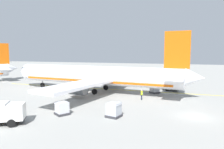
% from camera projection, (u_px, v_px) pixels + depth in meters
% --- Properties ---
extents(airliner_foreground, '(34.55, 41.74, 11.90)m').
position_uv_depth(airliner_foreground, '(96.00, 76.00, 43.75)').
color(airliner_foreground, white).
rests_on(airliner_foreground, ground).
extents(service_truck_baggage, '(5.92, 6.00, 2.40)m').
position_uv_depth(service_truck_baggage, '(167.00, 84.00, 46.32)').
color(service_truck_baggage, white).
rests_on(service_truck_baggage, ground).
extents(cargo_container_near, '(2.26, 2.26, 1.83)m').
position_uv_depth(cargo_container_near, '(62.00, 108.00, 28.05)').
color(cargo_container_near, '#333338').
rests_on(cargo_container_near, ground).
extents(cargo_container_mid, '(2.30, 2.30, 2.10)m').
position_uv_depth(cargo_container_mid, '(154.00, 88.00, 42.72)').
color(cargo_container_mid, '#333338').
rests_on(cargo_container_mid, ground).
extents(cargo_container_far, '(2.06, 2.06, 1.99)m').
position_uv_depth(cargo_container_far, '(114.00, 110.00, 27.05)').
color(cargo_container_far, '#333338').
rests_on(cargo_container_far, ground).
extents(crew_marshaller, '(0.27, 0.63, 1.65)m').
position_uv_depth(crew_marshaller, '(162.00, 82.00, 51.61)').
color(crew_marshaller, '#191E33').
rests_on(crew_marshaller, ground).
extents(crew_loader_left, '(0.57, 0.42, 1.76)m').
position_uv_depth(crew_loader_left, '(142.00, 94.00, 36.72)').
color(crew_loader_left, '#191E33').
rests_on(crew_loader_left, ground).
extents(apron_guide_line, '(0.30, 60.00, 0.01)m').
position_uv_depth(apron_guide_line, '(122.00, 90.00, 46.28)').
color(apron_guide_line, yellow).
rests_on(apron_guide_line, ground).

